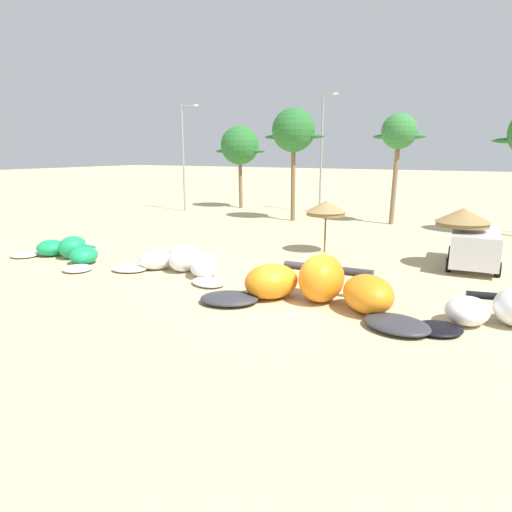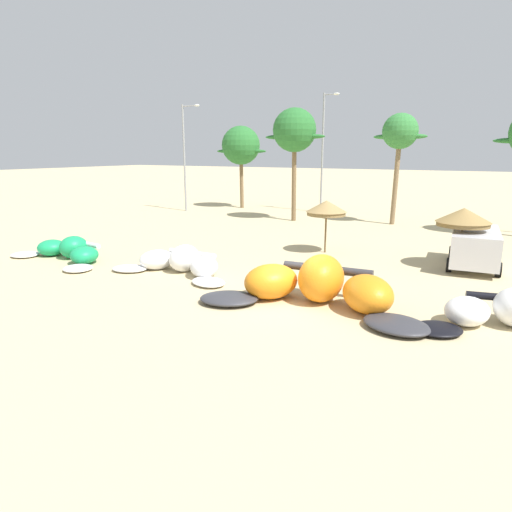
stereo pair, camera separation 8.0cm
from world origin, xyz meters
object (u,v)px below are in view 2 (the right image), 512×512
kite_far_left (68,251)px  palm_leftmost (241,146)px  beach_umbrella_middle (464,217)px  lamppost_west_center (324,148)px  beach_umbrella_near_van (326,208)px  parked_car_second (475,245)px  palm_left_of_gap (400,134)px  kite_left (180,263)px  palm_left (294,131)px  lamppost_west (186,153)px  kite_left_of_center (317,287)px

kite_far_left → palm_leftmost: bearing=98.3°
beach_umbrella_middle → palm_leftmost: 26.80m
lamppost_west_center → kite_far_left: bearing=-101.3°
beach_umbrella_near_van → parked_car_second: beach_umbrella_near_van is taller
beach_umbrella_near_van → palm_left_of_gap: size_ratio=0.35×
beach_umbrella_near_van → parked_car_second: (7.50, 0.46, -1.41)m
kite_left → palm_left: (-2.11, 17.40, 6.60)m
lamppost_west → lamppost_west_center: size_ratio=0.92×
kite_far_left → palm_left_of_gap: 24.51m
parked_car_second → lamppost_west: bearing=157.8°
beach_umbrella_middle → lamppost_west: bearing=156.2°
beach_umbrella_near_van → kite_far_left: bearing=-144.1°
lamppost_west → beach_umbrella_near_van: bearing=-31.2°
kite_left_of_center → kite_far_left: bearing=178.5°
kite_far_left → kite_left_of_center: bearing=-1.5°
beach_umbrella_middle → lamppost_west: 27.29m
palm_leftmost → lamppost_west: bearing=-125.6°
palm_left → lamppost_west: 11.56m
beach_umbrella_middle → lamppost_west_center: (-13.26, 16.27, 3.31)m
kite_left_of_center → beach_umbrella_middle: bearing=64.1°
beach_umbrella_middle → lamppost_west_center: lamppost_west_center is taller
parked_car_second → palm_leftmost: size_ratio=0.60×
kite_left_of_center → parked_car_second: 10.09m
beach_umbrella_near_van → beach_umbrella_middle: bearing=-1.0°
kite_far_left → palm_left_of_gap: palm_left_of_gap is taller
beach_umbrella_middle → lamppost_west_center: size_ratio=0.28×
palm_left_of_gap → beach_umbrella_middle: bearing=-64.8°
palm_leftmost → lamppost_west: lamppost_west is taller
palm_left → beach_umbrella_middle: bearing=-37.1°
palm_leftmost → lamppost_west_center: bearing=5.1°
kite_far_left → beach_umbrella_middle: 19.92m
kite_far_left → kite_left: size_ratio=1.02×
kite_left → parked_car_second: bearing=33.4°
lamppost_west → lamppost_west_center: lamppost_west_center is taller
beach_umbrella_near_van → parked_car_second: size_ratio=0.60×
palm_left → palm_left_of_gap: bearing=14.8°
palm_left_of_gap → palm_leftmost: bearing=168.0°
beach_umbrella_middle → palm_left_of_gap: 14.13m
kite_left_of_center → palm_left_of_gap: (-1.65, 20.53, 6.15)m
kite_left → beach_umbrella_middle: (11.30, 7.27, 2.01)m
kite_far_left → beach_umbrella_near_van: 14.00m
beach_umbrella_near_van → palm_left: 12.79m
parked_car_second → palm_left: (-14.00, 9.56, 5.99)m
palm_leftmost → palm_left_of_gap: size_ratio=0.96×
parked_car_second → lamppost_west: (-25.41, 10.37, 4.33)m
beach_umbrella_middle → lamppost_west_center: bearing=129.2°
palm_leftmost → kite_left: bearing=-65.8°
beach_umbrella_middle → beach_umbrella_near_van: bearing=179.0°
beach_umbrella_middle → palm_left_of_gap: bearing=115.2°
lamppost_west → kite_left_of_center: bearing=-42.9°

